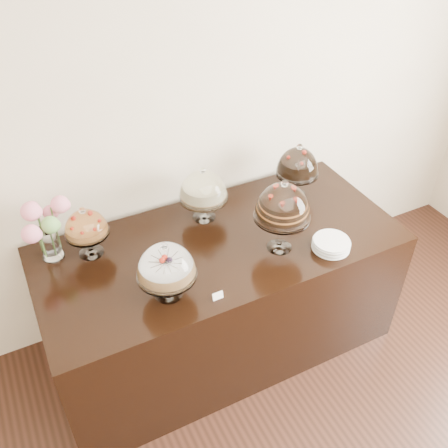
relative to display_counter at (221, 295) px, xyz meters
name	(u,v)px	position (x,y,z in m)	size (l,w,h in m)	color
wall_back	(183,114)	(0.02, 0.55, 1.05)	(5.00, 0.04, 3.00)	beige
display_counter	(221,295)	(0.00, 0.00, 0.00)	(2.20, 1.00, 0.90)	black
cake_stand_sugar_sponge	(166,264)	(-0.43, -0.26, 0.67)	(0.32, 0.32, 0.36)	white
cake_stand_choco_layer	(283,204)	(0.30, -0.19, 0.77)	(0.33, 0.33, 0.48)	white
cake_stand_cheesecake	(203,188)	(0.02, 0.28, 0.68)	(0.31, 0.31, 0.37)	white
cake_stand_dark_choco	(298,164)	(0.68, 0.23, 0.69)	(0.28, 0.28, 0.39)	white
cake_stand_fruit_tart	(86,226)	(-0.72, 0.26, 0.65)	(0.25, 0.25, 0.33)	white
flower_vase	(45,225)	(-0.92, 0.32, 0.69)	(0.29, 0.25, 0.39)	white
plate_stack	(331,244)	(0.56, -0.34, 0.48)	(0.22, 0.22, 0.06)	silver
price_card_left	(218,296)	(-0.21, -0.40, 0.47)	(0.06, 0.01, 0.04)	white
price_card_right	(331,253)	(0.53, -0.39, 0.47)	(0.06, 0.01, 0.04)	white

